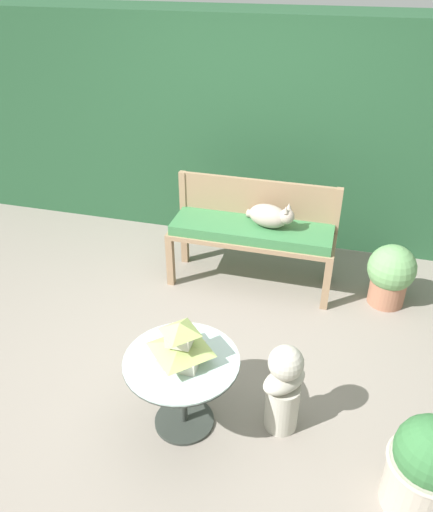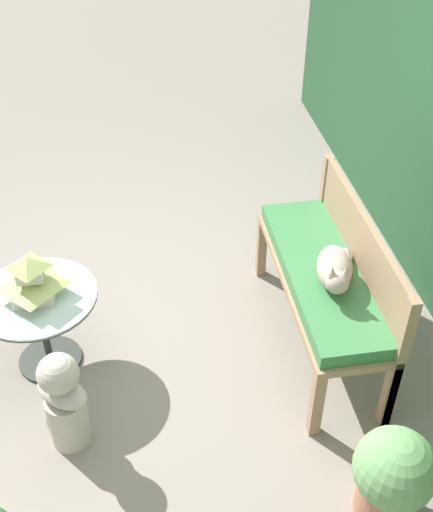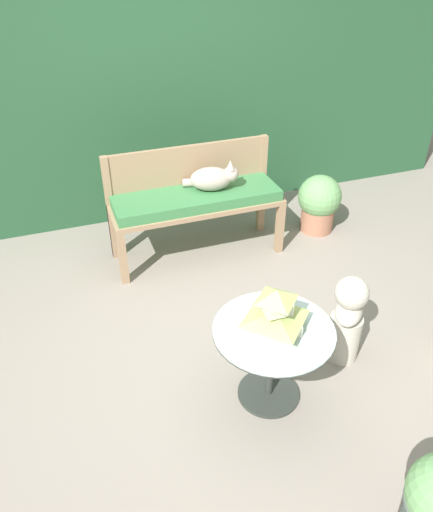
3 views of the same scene
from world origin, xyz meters
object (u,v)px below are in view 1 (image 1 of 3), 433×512
cat (270,216)px  pagoda_birdhouse (181,344)px  garden_bust (284,388)px  potted_plant_bench_left (427,467)px  potted_plant_table_far (391,274)px  patio_table (182,374)px  garden_bench (252,234)px

cat → pagoda_birdhouse: bearing=-84.5°
garden_bust → pagoda_birdhouse: bearing=143.3°
pagoda_birdhouse → potted_plant_bench_left: bearing=-7.6°
cat → pagoda_birdhouse: cat is taller
cat → potted_plant_bench_left: (1.16, -1.83, -0.38)m
cat → potted_plant_bench_left: 2.20m
garden_bust → potted_plant_table_far: 1.65m
cat → potted_plant_table_far: bearing=13.5°
patio_table → garden_bust: (0.59, 0.14, -0.09)m
pagoda_birdhouse → potted_plant_table_far: size_ratio=0.57×
patio_table → garden_bench: bearing=87.3°
garden_bench → potted_plant_table_far: size_ratio=2.62×
garden_bench → potted_plant_bench_left: 2.25m
potted_plant_table_far → garden_bust: bearing=-113.5°
pagoda_birdhouse → cat: bearing=82.3°
cat → potted_plant_table_far: (1.02, 0.00, -0.40)m
garden_bench → garden_bust: 1.59m
garden_bench → potted_plant_table_far: (1.17, 0.02, -0.21)m
garden_bust → potted_plant_bench_left: size_ratio=1.04×
cat → patio_table: 1.68m
cat → potted_plant_bench_left: cat is taller
cat → potted_plant_table_far: size_ratio=0.80×
potted_plant_bench_left → potted_plant_table_far: bearing=94.2°
pagoda_birdhouse → potted_plant_table_far: 2.10m
potted_plant_table_far → patio_table: bearing=-127.1°
garden_bust → cat: bearing=53.7°
patio_table → potted_plant_table_far: bearing=52.9°
patio_table → garden_bust: bearing=13.4°
cat → pagoda_birdhouse: size_ratio=1.40×
garden_bench → cat: (0.15, 0.01, 0.19)m
garden_bench → cat: 0.24m
potted_plant_table_far → potted_plant_bench_left: size_ratio=0.89×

